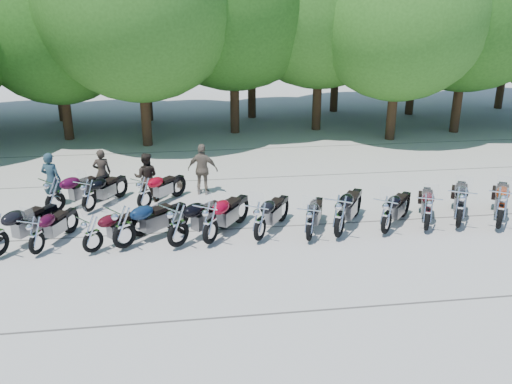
{
  "coord_description": "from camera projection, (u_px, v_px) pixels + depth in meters",
  "views": [
    {
      "loc": [
        -1.92,
        -12.7,
        6.32
      ],
      "look_at": [
        0.0,
        1.5,
        1.1
      ],
      "focal_mm": 38.0,
      "sensor_mm": 36.0,
      "label": 1
    }
  ],
  "objects": [
    {
      "name": "rider_2",
      "position": [
        203.0,
        169.0,
        17.98
      ],
      "size": [
        1.1,
        0.69,
        1.74
      ],
      "primitive_type": "imported",
      "rotation": [
        0.0,
        0.0,
        2.86
      ],
      "color": "brown",
      "rests_on": "ground"
    },
    {
      "name": "motorcycle_15",
      "position": [
        144.0,
        192.0,
        16.68
      ],
      "size": [
        1.91,
        2.02,
        1.21
      ],
      "primitive_type": null,
      "rotation": [
        0.0,
        0.0,
        2.41
      ],
      "color": "#9B0517",
      "rests_on": "ground"
    },
    {
      "name": "motorcycle_2",
      "position": [
        92.0,
        233.0,
        13.83
      ],
      "size": [
        2.01,
        1.86,
        1.19
      ],
      "primitive_type": null,
      "rotation": [
        0.0,
        0.0,
        2.28
      ],
      "color": "#3C0811",
      "rests_on": "ground"
    },
    {
      "name": "rider_0",
      "position": [
        51.0,
        180.0,
        16.97
      ],
      "size": [
        0.74,
        0.61,
        1.75
      ],
      "primitive_type": "imported",
      "rotation": [
        0.0,
        0.0,
        2.81
      ],
      "color": "#1D323C",
      "rests_on": "ground"
    },
    {
      "name": "tree_14",
      "position": [
        419.0,
        5.0,
        28.57
      ],
      "size": [
        8.02,
        8.02,
        9.84
      ],
      "color": "#3A2614",
      "rests_on": "ground"
    },
    {
      "name": "motorcycle_6",
      "position": [
        260.0,
        220.0,
        14.49
      ],
      "size": [
        1.79,
        2.29,
        1.28
      ],
      "primitive_type": null,
      "rotation": [
        0.0,
        0.0,
        2.58
      ],
      "color": "black",
      "rests_on": "ground"
    },
    {
      "name": "ground",
      "position": [
        264.0,
        251.0,
        14.23
      ],
      "size": [
        90.0,
        90.0,
        0.0
      ],
      "primitive_type": "plane",
      "color": "#A49F94",
      "rests_on": "ground"
    },
    {
      "name": "motorcycle_11",
      "position": [
        461.0,
        206.0,
        15.28
      ],
      "size": [
        1.85,
        2.57,
        1.41
      ],
      "primitive_type": null,
      "rotation": [
        0.0,
        0.0,
        2.65
      ],
      "color": "black",
      "rests_on": "ground"
    },
    {
      "name": "motorcycle_3",
      "position": [
        124.0,
        226.0,
        14.01
      ],
      "size": [
        2.36,
        2.1,
        1.38
      ],
      "primitive_type": null,
      "rotation": [
        0.0,
        0.0,
        2.25
      ],
      "color": "#0D1F3B",
      "rests_on": "ground"
    },
    {
      "name": "motorcycle_12",
      "position": [
        501.0,
        207.0,
        15.2
      ],
      "size": [
        2.0,
        2.57,
        1.44
      ],
      "primitive_type": null,
      "rotation": [
        0.0,
        0.0,
        2.59
      ],
      "color": "maroon",
      "rests_on": "ground"
    },
    {
      "name": "motorcycle_4",
      "position": [
        178.0,
        224.0,
        14.09
      ],
      "size": [
        2.37,
        2.23,
        1.41
      ],
      "primitive_type": null,
      "rotation": [
        0.0,
        0.0,
        2.3
      ],
      "color": "black",
      "rests_on": "ground"
    },
    {
      "name": "motorcycle_9",
      "position": [
        387.0,
        214.0,
        14.92
      ],
      "size": [
        1.96,
        2.17,
        1.27
      ],
      "primitive_type": null,
      "rotation": [
        0.0,
        0.0,
        2.45
      ],
      "color": "black",
      "rests_on": "ground"
    },
    {
      "name": "tree_11",
      "position": [
        142.0,
        13.0,
        27.17
      ],
      "size": [
        7.56,
        7.56,
        9.28
      ],
      "color": "#3A2614",
      "rests_on": "ground"
    },
    {
      "name": "tree_6",
      "position": [
        401.0,
        8.0,
        23.26
      ],
      "size": [
        8.0,
        8.0,
        9.82
      ],
      "color": "#3A2614",
      "rests_on": "ground"
    },
    {
      "name": "motorcycle_14",
      "position": [
        88.0,
        195.0,
        16.45
      ],
      "size": [
        1.68,
        2.19,
        1.22
      ],
      "primitive_type": null,
      "rotation": [
        0.0,
        0.0,
        2.6
      ],
      "color": "black",
      "rests_on": "ground"
    },
    {
      "name": "motorcycle_7",
      "position": [
        310.0,
        222.0,
        14.5
      ],
      "size": [
        1.41,
        2.2,
        1.19
      ],
      "primitive_type": null,
      "rotation": [
        0.0,
        0.0,
        2.75
      ],
      "color": "black",
      "rests_on": "ground"
    },
    {
      "name": "rider_3",
      "position": [
        102.0,
        173.0,
        17.92
      ],
      "size": [
        0.61,
        0.43,
        1.58
      ],
      "primitive_type": "imported",
      "rotation": [
        0.0,
        0.0,
        3.23
      ],
      "color": "#2B231C",
      "rests_on": "ground"
    },
    {
      "name": "tree_12",
      "position": [
        252.0,
        7.0,
        27.83
      ],
      "size": [
        7.88,
        7.88,
        9.67
      ],
      "color": "#3A2614",
      "rests_on": "ground"
    },
    {
      "name": "tree_13",
      "position": [
        339.0,
        1.0,
        29.28
      ],
      "size": [
        8.31,
        8.31,
        10.2
      ],
      "color": "#3A2614",
      "rests_on": "ground"
    },
    {
      "name": "rider_1",
      "position": [
        146.0,
        177.0,
        17.43
      ],
      "size": [
        0.85,
        0.69,
        1.61
      ],
      "primitive_type": "imported",
      "rotation": [
        0.0,
        0.0,
        3.03
      ],
      "color": "black",
      "rests_on": "ground"
    },
    {
      "name": "motorcycle_5",
      "position": [
        210.0,
        222.0,
        14.28
      ],
      "size": [
        1.97,
        2.45,
        1.38
      ],
      "primitive_type": null,
      "rotation": [
        0.0,
        0.0,
        2.56
      ],
      "color": "maroon",
      "rests_on": "ground"
    },
    {
      "name": "motorcycle_10",
      "position": [
        428.0,
        211.0,
        15.13
      ],
      "size": [
        1.52,
        2.34,
        1.27
      ],
      "primitive_type": null,
      "rotation": [
        0.0,
        0.0,
        2.73
      ],
      "color": "#3E0810",
      "rests_on": "ground"
    },
    {
      "name": "motorcycle_1",
      "position": [
        36.0,
        235.0,
        13.75
      ],
      "size": [
        1.4,
        2.18,
        1.19
      ],
      "primitive_type": null,
      "rotation": [
        0.0,
        0.0,
        2.74
      ],
      "color": "black",
      "rests_on": "ground"
    },
    {
      "name": "motorcycle_13",
      "position": [
        54.0,
        194.0,
        16.32
      ],
      "size": [
        2.2,
        2.16,
        1.34
      ],
      "primitive_type": null,
      "rotation": [
        0.0,
        0.0,
        2.34
      ],
      "color": "#3D0825",
      "rests_on": "ground"
    },
    {
      "name": "motorcycle_8",
      "position": [
        340.0,
        215.0,
        14.66
      ],
      "size": [
        1.96,
        2.53,
        1.41
      ],
      "primitive_type": null,
      "rotation": [
        0.0,
        0.0,
        2.59
      ],
      "color": "black",
      "rests_on": "ground"
    },
    {
      "name": "tree_10",
      "position": [
        50.0,
        9.0,
        27.05
      ],
      "size": [
        7.78,
        7.78,
        9.55
      ],
      "color": "#3A2614",
      "rests_on": "ground"
    },
    {
      "name": "tree_2",
      "position": [
        55.0,
        20.0,
        23.45
      ],
      "size": [
        7.31,
        7.31,
        8.97
      ],
      "color": "#3A2614",
      "rests_on": "ground"
    }
  ]
}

